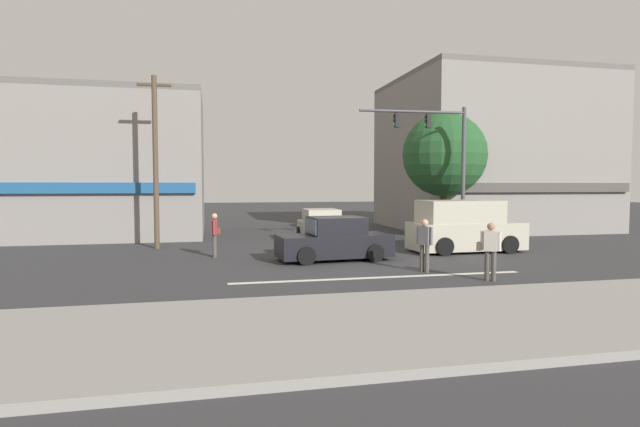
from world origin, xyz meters
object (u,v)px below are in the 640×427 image
street_tree (444,155)px  traffic_light_mast (443,153)px  utility_pole_near_left (156,159)px  sedan_crossing_leftbound (334,241)px  pedestrian_foreground_with_bag (490,248)px  van_crossing_center (464,227)px  utility_pole_far_right (460,163)px  pedestrian_mid_crossing (425,242)px  sedan_waiting_far (321,227)px  pedestrian_far_side (215,232)px

street_tree → traffic_light_mast: 2.96m
traffic_light_mast → utility_pole_near_left: bearing=171.6°
sedan_crossing_leftbound → pedestrian_foreground_with_bag: (3.37, -4.78, 0.24)m
traffic_light_mast → van_crossing_center: traffic_light_mast is taller
utility_pole_far_right → van_crossing_center: utility_pole_far_right is taller
utility_pole_near_left → pedestrian_mid_crossing: bearing=-41.7°
utility_pole_far_right → sedan_waiting_far: size_ratio=1.84×
van_crossing_center → utility_pole_far_right: bearing=63.5°
utility_pole_near_left → sedan_waiting_far: bearing=7.5°
sedan_crossing_leftbound → pedestrian_far_side: (-4.25, 1.72, 0.24)m
sedan_crossing_leftbound → pedestrian_far_side: pedestrian_far_side is taller
utility_pole_near_left → traffic_light_mast: (12.39, -1.82, 0.34)m
street_tree → utility_pole_near_left: (-13.76, -0.80, -0.41)m
utility_pole_near_left → sedan_crossing_leftbound: 8.80m
sedan_crossing_leftbound → pedestrian_far_side: size_ratio=2.52×
traffic_light_mast → sedan_crossing_leftbound: size_ratio=1.47×
van_crossing_center → sedan_waiting_far: van_crossing_center is taller
van_crossing_center → pedestrian_mid_crossing: van_crossing_center is taller
traffic_light_mast → sedan_crossing_leftbound: (-5.73, -3.01, -3.46)m
traffic_light_mast → sedan_waiting_far: bearing=150.4°
pedestrian_mid_crossing → pedestrian_far_side: 7.98m
sedan_crossing_leftbound → pedestrian_foreground_with_bag: bearing=-54.8°
street_tree → van_crossing_center: bearing=-106.5°
pedestrian_foreground_with_bag → sedan_waiting_far: bearing=103.7°
pedestrian_far_side → sedan_waiting_far: bearing=39.1°
utility_pole_near_left → pedestrian_foreground_with_bag: bearing=-43.8°
street_tree → traffic_light_mast: (-1.37, -2.62, -0.07)m
utility_pole_far_right → pedestrian_mid_crossing: 13.01m
utility_pole_near_left → van_crossing_center: (12.41, -3.77, -2.83)m
utility_pole_far_right → street_tree: bearing=-133.9°
pedestrian_far_side → traffic_light_mast: bearing=7.4°
pedestrian_far_side → utility_pole_far_right: bearing=24.0°
street_tree → pedestrian_foreground_with_bag: (-3.72, -10.41, -3.29)m
pedestrian_foreground_with_bag → pedestrian_mid_crossing: bearing=124.7°
street_tree → utility_pole_far_right: bearing=46.1°
utility_pole_far_right → sedan_crossing_leftbound: size_ratio=1.80×
utility_pole_near_left → sedan_waiting_far: (7.46, 0.99, -3.12)m
sedan_waiting_far → street_tree: bearing=-1.7°
street_tree → pedestrian_foreground_with_bag: size_ratio=3.80×
van_crossing_center → sedan_crossing_leftbound: bearing=-169.6°
utility_pole_far_right → pedestrian_mid_crossing: size_ratio=4.55×
pedestrian_mid_crossing → sedan_waiting_far: bearing=98.8°
street_tree → sedan_crossing_leftbound: (-7.10, -5.63, -3.53)m
street_tree → utility_pole_far_right: 2.77m
street_tree → pedestrian_far_side: size_ratio=3.80×
utility_pole_near_left → utility_pole_far_right: (15.67, 2.78, 0.12)m
sedan_waiting_far → pedestrian_mid_crossing: bearing=-81.2°
van_crossing_center → pedestrian_far_side: bearing=176.2°
van_crossing_center → traffic_light_mast: bearing=90.4°
pedestrian_foreground_with_bag → pedestrian_mid_crossing: 2.13m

